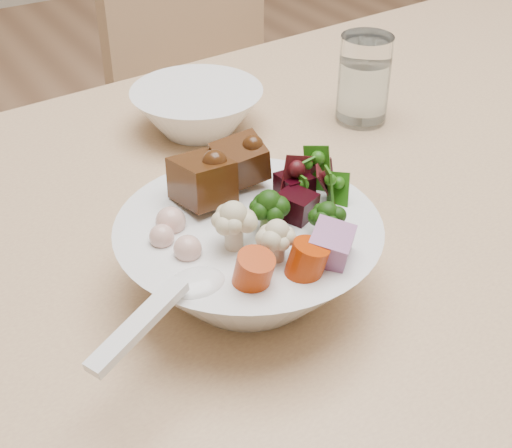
% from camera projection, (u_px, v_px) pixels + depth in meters
% --- Properties ---
extents(dining_table, '(1.63, 0.99, 0.74)m').
position_uv_depth(dining_table, '(415.00, 220.00, 0.89)').
color(dining_table, '#D5B07D').
rests_on(dining_table, ground).
extents(chair_far, '(0.50, 0.50, 0.90)m').
position_uv_depth(chair_far, '(229.00, 113.00, 1.49)').
color(chair_far, tan).
rests_on(chair_far, ground).
extents(food_bowl, '(0.24, 0.24, 0.13)m').
position_uv_depth(food_bowl, '(249.00, 250.00, 0.65)').
color(food_bowl, white).
rests_on(food_bowl, dining_table).
extents(soup_spoon, '(0.14, 0.08, 0.03)m').
position_uv_depth(soup_spoon, '(182.00, 295.00, 0.55)').
color(soup_spoon, white).
rests_on(soup_spoon, food_bowl).
extents(water_glass, '(0.07, 0.07, 0.12)m').
position_uv_depth(water_glass, '(364.00, 83.00, 0.92)').
color(water_glass, white).
rests_on(water_glass, dining_table).
extents(side_bowl, '(0.17, 0.17, 0.06)m').
position_uv_depth(side_bowl, '(197.00, 110.00, 0.91)').
color(side_bowl, white).
rests_on(side_bowl, dining_table).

